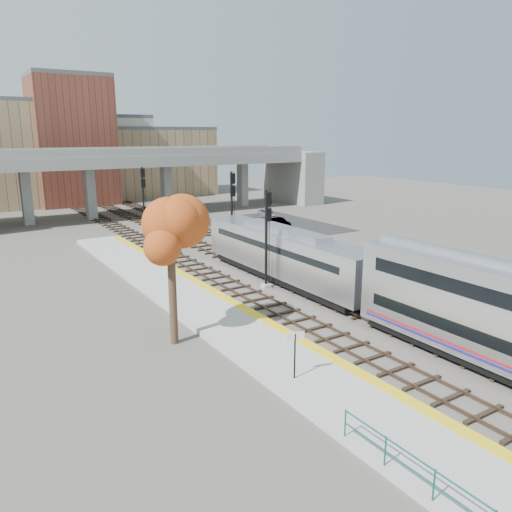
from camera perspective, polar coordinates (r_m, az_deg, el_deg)
ground at (r=34.03m, az=8.30°, el=-5.87°), size 160.00×160.00×0.00m
platform at (r=30.03m, az=-2.41°, el=-8.10°), size 4.50×60.00×0.35m
yellow_strip at (r=30.88m, az=0.67°, el=-7.09°), size 0.70×60.00×0.01m
tracks at (r=44.25m, az=-1.28°, el=-0.99°), size 10.70×95.00×0.25m
overpass at (r=74.14m, az=-11.77°, el=9.22°), size 54.00×12.00×9.50m
buildings_far at (r=93.55m, az=-18.75°, el=10.95°), size 43.00×21.00×20.60m
parking_lot at (r=63.90m, az=1.63°, el=3.56°), size 14.00×18.00×0.04m
locomotive at (r=38.96m, az=3.26°, el=0.28°), size 3.02×19.05×4.10m
signal_mast_near at (r=36.94m, az=1.23°, el=1.89°), size 0.60×0.64×7.42m
signal_mast_mid at (r=49.45m, az=-2.75°, el=5.23°), size 0.60×0.64×7.82m
signal_mast_far at (r=60.32m, az=-12.73°, el=6.34°), size 0.60×0.64×7.62m
station_sign at (r=23.18m, az=4.48°, el=-10.14°), size 0.88×0.27×2.27m
tree at (r=26.79m, az=-9.79°, el=2.58°), size 3.60×3.60×8.42m
car_a at (r=57.36m, az=0.30°, el=3.07°), size 1.68×3.88×1.30m
car_b at (r=62.45m, az=2.68°, el=3.86°), size 1.37×3.47×1.12m
car_c at (r=68.92m, az=1.35°, el=4.85°), size 2.30×4.41×1.22m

